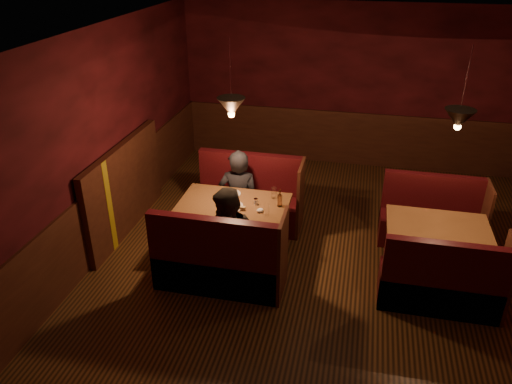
% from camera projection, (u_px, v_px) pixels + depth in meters
% --- Properties ---
extents(room, '(6.02, 7.02, 2.92)m').
position_uv_depth(room, '(307.00, 193.00, 6.09)').
color(room, black).
rests_on(room, ground).
extents(main_table, '(1.42, 0.86, 0.99)m').
position_uv_depth(main_table, '(235.00, 214.00, 6.55)').
color(main_table, brown).
rests_on(main_table, ground).
extents(main_bench_far, '(1.56, 0.56, 1.06)m').
position_uv_depth(main_bench_far, '(250.00, 203.00, 7.36)').
color(main_bench_far, '#3B0A0A').
rests_on(main_bench_far, ground).
extents(main_bench_near, '(1.56, 0.56, 1.06)m').
position_uv_depth(main_bench_near, '(219.00, 265.00, 5.96)').
color(main_bench_near, '#3B0A0A').
rests_on(main_bench_near, ground).
extents(second_table, '(1.23, 0.79, 0.69)m').
position_uv_depth(second_table, '(436.00, 237.00, 6.20)').
color(second_table, brown).
rests_on(second_table, ground).
extents(second_bench_far, '(1.36, 0.51, 0.97)m').
position_uv_depth(second_bench_far, '(431.00, 222.00, 6.92)').
color(second_bench_far, '#3B0A0A').
rests_on(second_bench_far, ground).
extents(second_bench_near, '(1.36, 0.51, 0.97)m').
position_uv_depth(second_bench_near, '(442.00, 286.00, 5.65)').
color(second_bench_near, '#3B0A0A').
rests_on(second_bench_near, ground).
extents(diner_a, '(0.62, 0.44, 1.61)m').
position_uv_depth(diner_a, '(238.00, 181.00, 6.96)').
color(diner_a, black).
rests_on(diner_a, ground).
extents(diner_b, '(0.84, 0.70, 1.57)m').
position_uv_depth(diner_b, '(230.00, 224.00, 5.95)').
color(diner_b, black).
rests_on(diner_b, ground).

